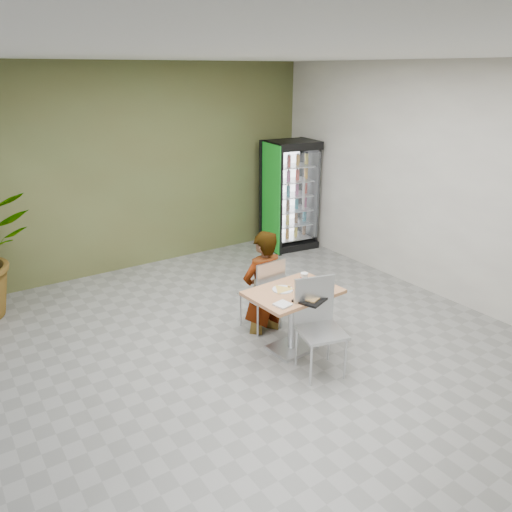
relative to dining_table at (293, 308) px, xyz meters
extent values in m
plane|color=gray|center=(-0.32, 0.04, -0.54)|extent=(7.00, 7.00, 0.00)
cube|color=#B9744F|center=(0.00, 0.00, 0.19)|extent=(1.04, 0.76, 0.04)
cylinder|color=silver|center=(0.00, 0.00, -0.18)|extent=(0.10, 0.10, 0.71)
cube|color=silver|center=(0.00, 0.00, -0.52)|extent=(0.52, 0.43, 0.04)
cube|color=silver|center=(0.00, 0.65, -0.09)|extent=(0.44, 0.44, 0.03)
cube|color=silver|center=(0.01, 0.45, 0.17)|extent=(0.42, 0.05, 0.50)
cylinder|color=silver|center=(0.17, 0.84, -0.31)|extent=(0.02, 0.02, 0.45)
cylinder|color=silver|center=(-0.19, 0.82, -0.31)|extent=(0.02, 0.02, 0.45)
cylinder|color=silver|center=(0.19, 0.48, -0.31)|extent=(0.02, 0.02, 0.45)
cylinder|color=silver|center=(-0.17, 0.46, -0.31)|extent=(0.02, 0.02, 0.45)
cube|color=silver|center=(-0.04, -0.54, -0.05)|extent=(0.56, 0.56, 0.03)
cube|color=silver|center=(0.02, -0.33, 0.22)|extent=(0.45, 0.16, 0.54)
cylinder|color=silver|center=(-0.28, -0.67, -0.29)|extent=(0.03, 0.03, 0.49)
cylinder|color=silver|center=(0.10, -0.78, -0.29)|extent=(0.03, 0.03, 0.49)
cylinder|color=silver|center=(-0.17, -0.30, -0.29)|extent=(0.03, 0.03, 0.49)
cylinder|color=silver|center=(0.20, -0.40, -0.29)|extent=(0.03, 0.03, 0.49)
imported|color=black|center=(0.00, 0.60, -0.04)|extent=(0.61, 0.41, 1.59)
cylinder|color=silver|center=(-0.09, 0.08, 0.22)|extent=(0.23, 0.23, 0.01)
cylinder|color=silver|center=(0.19, 0.05, 0.29)|extent=(0.08, 0.08, 0.14)
cylinder|color=red|center=(0.19, 0.05, 0.28)|extent=(0.08, 0.08, 0.08)
cylinder|color=silver|center=(0.19, 0.05, 0.36)|extent=(0.09, 0.09, 0.01)
cube|color=silver|center=(-0.32, -0.23, 0.22)|extent=(0.18, 0.18, 0.02)
cube|color=black|center=(0.05, -0.28, 0.23)|extent=(0.48, 0.42, 0.02)
cube|color=black|center=(2.21, 2.91, 0.42)|extent=(0.95, 0.78, 1.92)
cube|color=green|center=(1.77, 2.91, 0.42)|extent=(0.10, 0.65, 1.88)
cube|color=silver|center=(2.21, 2.58, 0.44)|extent=(0.69, 0.11, 1.53)
camera|label=1|loc=(-3.18, -3.98, 2.54)|focal=35.00mm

